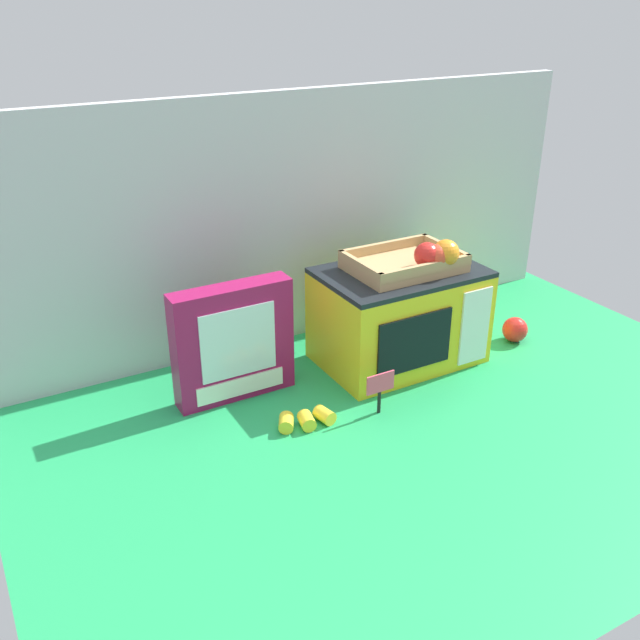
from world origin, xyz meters
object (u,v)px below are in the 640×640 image
object	(u,v)px
food_groups_crate	(416,261)
price_sign	(380,387)
loose_toy_banana	(306,419)
loose_toy_apple	(515,330)
toy_microwave	(399,316)
cookie_set_box	(233,343)

from	to	relation	value
food_groups_crate	price_sign	size ratio (longest dim) A/B	2.61
price_sign	loose_toy_banana	bearing A→B (deg)	168.37
loose_toy_apple	food_groups_crate	bearing A→B (deg)	170.77
toy_microwave	loose_toy_banana	distance (m)	0.40
toy_microwave	loose_toy_banana	bearing A→B (deg)	-156.01
cookie_set_box	loose_toy_banana	distance (m)	0.24
food_groups_crate	cookie_set_box	bearing A→B (deg)	172.33
price_sign	loose_toy_apple	bearing A→B (deg)	12.85
food_groups_crate	cookie_set_box	xyz separation A→B (m)	(-0.45, 0.06, -0.13)
cookie_set_box	loose_toy_banana	xyz separation A→B (m)	(0.08, -0.19, -0.12)
food_groups_crate	price_sign	bearing A→B (deg)	-140.76
toy_microwave	loose_toy_apple	size ratio (longest dim) A/B	5.80
cookie_set_box	loose_toy_banana	bearing A→B (deg)	-67.24
cookie_set_box	price_sign	bearing A→B (deg)	-42.48
food_groups_crate	loose_toy_apple	xyz separation A→B (m)	(0.31, -0.05, -0.24)
cookie_set_box	price_sign	world-z (taller)	cookie_set_box
food_groups_crate	loose_toy_banana	size ratio (longest dim) A/B	1.99
cookie_set_box	loose_toy_banana	world-z (taller)	cookie_set_box
loose_toy_banana	food_groups_crate	bearing A→B (deg)	19.58
price_sign	loose_toy_banana	world-z (taller)	price_sign
food_groups_crate	loose_toy_banana	bearing A→B (deg)	-160.42
food_groups_crate	cookie_set_box	distance (m)	0.48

